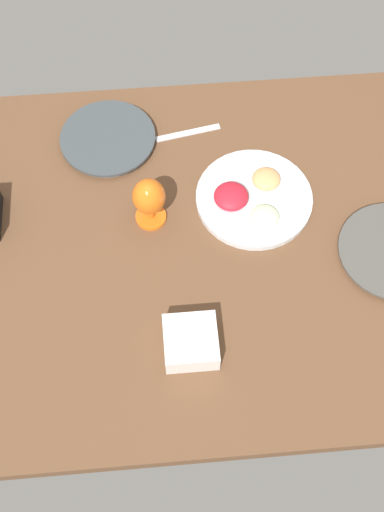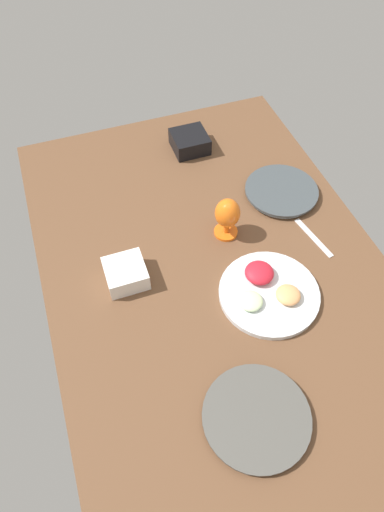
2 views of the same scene
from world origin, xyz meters
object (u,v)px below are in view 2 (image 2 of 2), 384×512
at_px(dinner_plate_right, 281,191).
at_px(hurricane_glass_orange, 227,215).
at_px(dinner_plate_left, 256,417).
at_px(square_bowl_black, 190,141).
at_px(square_bowl_white, 126,273).
at_px(fruit_platter, 268,291).

height_order(dinner_plate_right, hurricane_glass_orange, hurricane_glass_orange).
xyz_separation_m(dinner_plate_left, hurricane_glass_orange, (0.58, -0.15, 0.08)).
relative_size(dinner_plate_left, hurricane_glass_orange, 1.84).
height_order(square_bowl_black, square_bowl_white, square_bowl_black).
relative_size(dinner_plate_right, fruit_platter, 0.86).
xyz_separation_m(fruit_platter, square_bowl_black, (0.70, 0.00, 0.02)).
relative_size(dinner_plate_left, fruit_platter, 0.91).
bearing_deg(dinner_plate_right, fruit_platter, 148.56).
xyz_separation_m(dinner_plate_left, square_bowl_black, (1.02, -0.18, 0.03)).
distance_m(hurricane_glass_orange, square_bowl_black, 0.44).
height_order(dinner_plate_right, fruit_platter, fruit_platter).
relative_size(hurricane_glass_orange, square_bowl_black, 1.13).
height_order(hurricane_glass_orange, square_bowl_white, hurricane_glass_orange).
height_order(dinner_plate_left, hurricane_glass_orange, hurricane_glass_orange).
distance_m(dinner_plate_left, square_bowl_white, 0.55).
height_order(dinner_plate_left, dinner_plate_right, dinner_plate_right).
distance_m(fruit_platter, square_bowl_white, 0.43).
bearing_deg(fruit_platter, hurricane_glass_orange, 6.29).
xyz_separation_m(fruit_platter, hurricane_glass_orange, (0.26, 0.03, 0.07)).
bearing_deg(hurricane_glass_orange, dinner_plate_left, 165.26).
relative_size(dinner_plate_right, square_bowl_black, 1.97).
bearing_deg(square_bowl_black, dinner_plate_left, 169.98).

